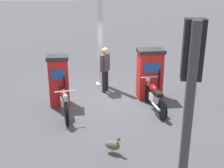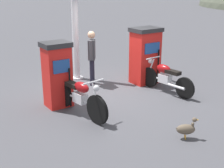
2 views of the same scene
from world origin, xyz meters
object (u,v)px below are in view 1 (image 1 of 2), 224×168
at_px(fuel_pump_near, 59,80).
at_px(roadside_traffic_light, 188,107).
at_px(canopy_support_pole, 100,35).
at_px(fuel_pump_far, 150,74).
at_px(attendant_person, 105,67).
at_px(motorcycle_far_pump, 154,96).
at_px(motorcycle_near_pump, 64,100).
at_px(wandering_duck, 113,145).

xyz_separation_m(fuel_pump_near, roadside_traffic_light, (5.85, 1.50, 1.51)).
bearing_deg(fuel_pump_near, canopy_support_pole, 136.15).
distance_m(fuel_pump_far, roadside_traffic_light, 6.22).
relative_size(fuel_pump_near, attendant_person, 1.00).
relative_size(fuel_pump_far, canopy_support_pole, 0.42).
xyz_separation_m(fuel_pump_far, canopy_support_pole, (-1.70, -1.42, 1.08)).
height_order(motorcycle_far_pump, canopy_support_pole, canopy_support_pole).
bearing_deg(motorcycle_far_pump, attendant_person, -147.30).
xyz_separation_m(motorcycle_near_pump, motorcycle_far_pump, (0.19, 2.76, -0.00)).
distance_m(fuel_pump_far, wandering_duck, 3.76).
distance_m(fuel_pump_near, fuel_pump_far, 3.05).
height_order(motorcycle_near_pump, attendant_person, attendant_person).
bearing_deg(attendant_person, canopy_support_pole, -177.79).
relative_size(wandering_duck, roadside_traffic_light, 0.14).
bearing_deg(roadside_traffic_light, wandering_duck, -171.83).
bearing_deg(motorcycle_far_pump, roadside_traffic_light, -15.79).
height_order(motorcycle_near_pump, wandering_duck, motorcycle_near_pump).
xyz_separation_m(motorcycle_far_pump, canopy_support_pole, (-2.71, -1.24, 1.49)).
relative_size(fuel_pump_far, wandering_duck, 3.67).
bearing_deg(fuel_pump_far, motorcycle_near_pump, -74.39).
xyz_separation_m(fuel_pump_far, wandering_duck, (3.16, -1.93, -0.65)).
bearing_deg(wandering_duck, motorcycle_far_pump, 140.71).
bearing_deg(fuel_pump_near, motorcycle_far_pump, 70.54).
distance_m(attendant_person, wandering_duck, 4.12).
height_order(fuel_pump_far, attendant_person, fuel_pump_far).
height_order(fuel_pump_near, fuel_pump_far, fuel_pump_far).
distance_m(motorcycle_far_pump, attendant_person, 2.29).
xyz_separation_m(attendant_person, wandering_duck, (4.02, -0.54, -0.72)).
distance_m(fuel_pump_far, motorcycle_near_pump, 3.08).
height_order(fuel_pump_far, roadside_traffic_light, roadside_traffic_light).
xyz_separation_m(motorcycle_near_pump, wandering_duck, (2.33, 1.01, -0.24)).
height_order(fuel_pump_near, motorcycle_near_pump, fuel_pump_near).
xyz_separation_m(motorcycle_far_pump, attendant_person, (-1.88, -1.21, 0.48)).
height_order(fuel_pump_far, wandering_duck, fuel_pump_far).
xyz_separation_m(fuel_pump_near, wandering_duck, (3.16, 1.12, -0.61)).
distance_m(fuel_pump_near, canopy_support_pole, 2.60).
bearing_deg(roadside_traffic_light, motorcycle_far_pump, 164.21).
bearing_deg(motorcycle_near_pump, attendant_person, 137.41).
distance_m(motorcycle_near_pump, motorcycle_far_pump, 2.77).
distance_m(motorcycle_near_pump, canopy_support_pole, 3.30).
relative_size(attendant_person, canopy_support_pole, 0.41).
relative_size(fuel_pump_far, roadside_traffic_light, 0.50).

